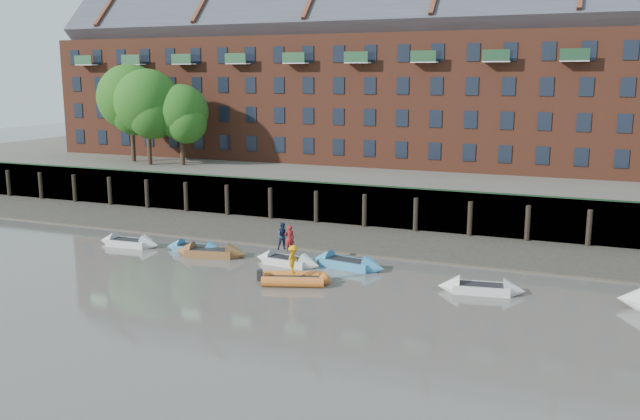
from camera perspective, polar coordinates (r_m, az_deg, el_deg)
The scene contains 17 objects.
ground at distance 32.02m, azimuth -5.36°, elevation -9.75°, with size 220.00×220.00×0.00m, color #605B54.
foreshore at distance 47.97m, azimuth 4.59°, elevation -2.61°, with size 110.00×8.00×0.50m, color #3D382F.
mud_band at distance 44.84m, azimuth 3.27°, elevation -3.57°, with size 110.00×1.60×0.10m, color #4C4336.
river_wall at distance 51.73m, azimuth 6.09°, elevation 0.19°, with size 110.00×1.23×3.30m.
bank_terrace at distance 64.75m, azimuth 9.44°, elevation 2.32°, with size 110.00×28.00×3.20m, color #5E594D.
apartment_terrace at distance 64.99m, azimuth 9.97°, elevation 12.27°, with size 80.60×15.56×20.98m.
tree_cluster at distance 66.83m, azimuth -14.35°, elevation 8.78°, with size 11.76×7.74×9.40m.
rowboat_0 at distance 48.15m, azimuth -15.79°, elevation -2.66°, with size 4.64×1.57×1.33m.
rowboat_1 at distance 45.54m, azimuth -10.46°, elevation -3.23°, with size 4.33×1.38×1.25m.
rowboat_2 at distance 44.29m, azimuth -9.20°, elevation -3.56°, with size 4.99×2.29×1.40m.
rowboat_3 at distance 41.87m, azimuth -2.77°, elevation -4.32°, with size 4.60×1.80×1.30m.
rowboat_4 at distance 41.23m, azimuth 2.34°, elevation -4.53°, with size 5.08×2.18×1.43m.
rowboat_6 at distance 37.56m, azimuth 13.42°, elevation -6.44°, with size 4.77×2.05×1.34m.
rib_tender at distance 38.06m, azimuth -1.98°, elevation -5.82°, with size 3.89×2.78×0.66m.
person_rower_a at distance 41.35m, azimuth -2.58°, elevation -2.41°, with size 0.60×0.39×1.65m, color maroon.
person_rower_b at distance 41.78m, azimuth -3.10°, elevation -2.22°, with size 0.84×0.65×1.72m, color #19233F.
person_rib_crew at distance 37.68m, azimuth -2.26°, elevation -4.19°, with size 1.05×0.60×1.62m, color orange.
Camera 1 is at (13.94, -26.46, 11.42)m, focal length 38.00 mm.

